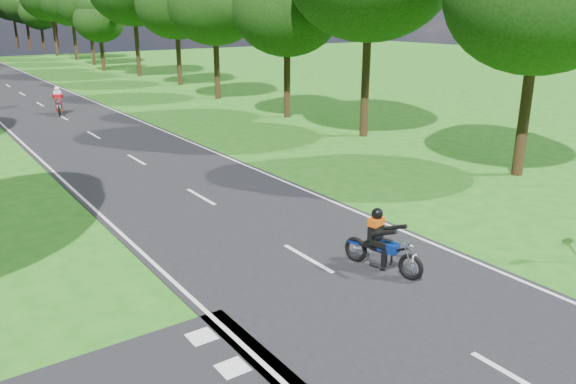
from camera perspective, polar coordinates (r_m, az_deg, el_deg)
ground at (r=12.82m, az=7.47°, el=-9.84°), size 160.00×160.00×0.00m
rider_near_blue at (r=13.46m, az=9.66°, el=-4.86°), size 1.03×1.93×1.53m
rider_far_red at (r=36.72m, az=-22.31°, el=8.59°), size 1.11×2.09×1.65m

